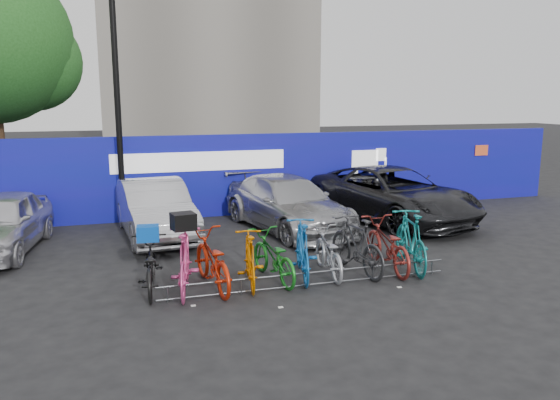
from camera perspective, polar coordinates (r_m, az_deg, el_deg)
name	(u,v)px	position (r m, az deg, el deg)	size (l,w,h in m)	color
ground	(299,277)	(10.83, 1.99, -8.05)	(100.00, 100.00, 0.00)	black
hoarding	(234,175)	(16.21, -4.81, 2.64)	(22.00, 0.18, 2.40)	#0A138B
lamppost	(118,105)	(15.10, -16.61, 9.51)	(0.25, 0.50, 6.11)	black
bike_rack	(309,279)	(10.24, 3.08, -8.22)	(5.60, 0.03, 0.30)	#595B60
car_1	(155,209)	(14.02, -12.95, -0.94)	(1.50, 4.31, 1.42)	#A1A1A6
car_2	(288,203)	(14.46, 0.80, -0.36)	(1.95, 4.80, 1.39)	#9A9A9E
car_3	(392,194)	(15.75, 11.59, 0.58)	(2.52, 5.47, 1.52)	black
bike_0	(149,266)	(10.18, -13.48, -6.76)	(0.63, 1.82, 0.96)	black
bike_1	(185,261)	(10.00, -9.93, -6.31)	(0.55, 1.95, 1.17)	#D73D82
bike_2	(211,261)	(10.16, -7.17, -6.30)	(0.70, 2.00, 1.05)	#B92208
bike_3	(250,259)	(10.21, -3.16, -6.19)	(0.49, 1.72, 1.04)	#CF6800
bike_4	(273,257)	(10.49, -0.75, -5.94)	(0.63, 1.81, 0.95)	#16751C
bike_5	(302,249)	(10.62, 2.35, -5.17)	(0.54, 1.92, 1.15)	#125AA5
bike_6	(328,252)	(10.87, 5.03, -5.48)	(0.61, 1.75, 0.92)	#989A9F
bike_7	(357,245)	(11.02, 8.03, -4.68)	(0.54, 1.93, 1.16)	#29292C
bike_8	(387,245)	(11.33, 11.09, -4.64)	(0.69, 1.98, 1.04)	maroon
bike_9	(411,240)	(11.45, 13.51, -4.13)	(0.57, 2.02, 1.21)	#117777
cargo_crate	(148,233)	(10.02, -13.64, -3.40)	(0.39, 0.29, 0.28)	#0542AA
cargo_topcase	(183,221)	(9.81, -10.07, -2.20)	(0.40, 0.36, 0.30)	black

